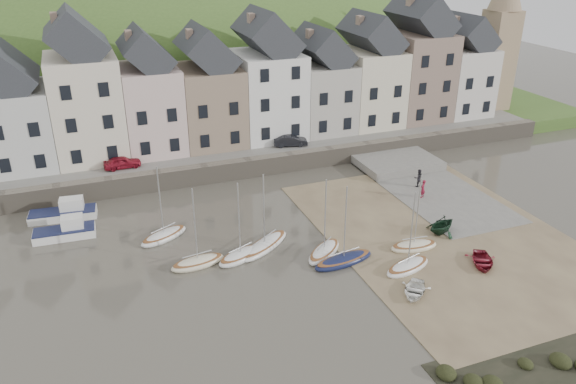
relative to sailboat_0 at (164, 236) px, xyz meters
name	(u,v)px	position (x,y,z in m)	size (l,w,h in m)	color
ground	(317,261)	(9.89, -7.39, -0.26)	(160.00, 160.00, 0.00)	#4A463A
quay_land	(211,125)	(9.89, 24.61, 0.49)	(90.00, 30.00, 1.50)	#3E5D25
quay_street	(238,150)	(9.89, 13.11, 1.29)	(70.00, 7.00, 0.10)	slate
seawall	(248,168)	(9.89, 9.61, 0.64)	(70.00, 1.20, 1.80)	slate
beach	(444,235)	(20.89, -7.39, -0.23)	(18.00, 26.00, 0.06)	brown
slipway	(430,188)	(24.89, 0.61, -0.20)	(8.00, 18.00, 0.12)	slate
hillside	(151,184)	(4.89, 52.61, -18.26)	(134.40, 84.00, 84.00)	#3E5D25
townhouse_terrace	(242,85)	(11.65, 16.61, 7.06)	(61.05, 8.00, 13.93)	silver
church_spire	(501,31)	(44.44, 16.61, 10.79)	(4.00, 4.00, 18.00)	#997F60
sailboat_0	(164,236)	(0.00, 0.00, 0.00)	(4.40, 3.28, 6.32)	white
sailboat_1	(240,256)	(4.75, -5.03, 0.00)	(4.19, 2.97, 6.32)	white
sailboat_2	(198,262)	(1.62, -4.80, 0.00)	(4.19, 2.07, 6.32)	beige
sailboat_3	(324,251)	(10.75, -6.67, 0.00)	(4.12, 3.77, 6.32)	white
sailboat_4	(265,245)	(6.90, -4.22, -0.01)	(5.28, 4.35, 6.32)	white
sailboat_5	(344,260)	(11.56, -8.28, 0.00)	(5.05, 2.24, 6.32)	#141A3F
sailboat_6	(408,266)	(15.45, -10.70, 0.00)	(4.26, 2.56, 6.32)	white
sailboat_7	(414,246)	(17.44, -8.36, 0.00)	(3.85, 1.86, 6.32)	beige
motorboat_0	(66,230)	(-7.08, 3.00, 0.32)	(4.73, 2.00, 1.70)	white
motorboat_2	(65,212)	(-7.11, 6.46, 0.32)	(5.52, 2.28, 1.70)	white
rowboat_white	(414,291)	(14.19, -13.51, 0.08)	(1.98, 2.78, 0.57)	white
rowboat_green	(442,224)	(20.78, -7.06, 0.55)	(2.46, 2.85, 1.50)	#15301E
rowboat_red	(482,261)	(20.73, -12.15, 0.11)	(2.18, 3.05, 0.63)	maroon
person_red	(423,189)	(23.02, -0.95, 0.70)	(0.62, 0.40, 1.69)	maroon
person_dark	(418,178)	(24.00, 1.26, 0.71)	(0.83, 0.65, 1.72)	black
car_left	(122,162)	(-1.69, 12.11, 1.92)	(1.38, 3.42, 1.16)	maroon
car_right	(291,141)	(15.34, 12.11, 1.91)	(1.22, 3.51, 1.16)	black
shore_rocks	(535,373)	(16.26, -22.20, -0.13)	(14.00, 6.00, 0.75)	black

